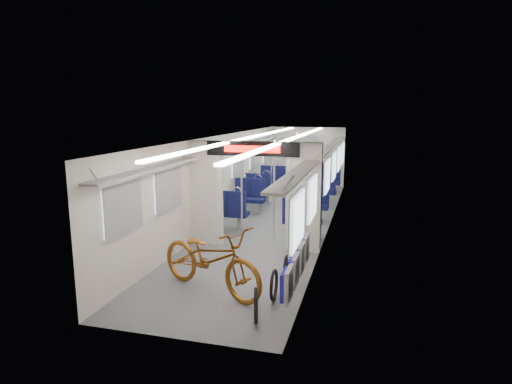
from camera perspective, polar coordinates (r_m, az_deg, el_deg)
carriage at (r=10.79m, az=2.10°, el=3.16°), size 12.00×12.02×2.31m
bicycle at (r=7.08m, az=-6.08°, el=-8.80°), size 2.29×1.59×1.14m
flip_bench at (r=6.80m, az=5.47°, el=-9.56°), size 0.12×2.07×0.47m
bike_hoop_a at (r=6.20m, az=-0.02°, el=-15.11°), size 0.19×0.51×0.51m
bike_hoop_b at (r=6.88m, az=2.40°, el=-12.46°), size 0.06×0.50×0.50m
bike_hoop_c at (r=7.55m, az=4.04°, el=-10.35°), size 0.08×0.49×0.49m
seat_bay_near_left at (r=11.49m, az=-2.14°, el=-1.17°), size 0.93×2.15×1.12m
seat_bay_near_right at (r=10.78m, az=6.89°, el=-2.16°), size 0.89×1.99×1.07m
seat_bay_far_left at (r=14.39m, az=1.42°, el=1.27°), size 0.92×2.11×1.11m
seat_bay_far_right at (r=14.54m, az=9.05°, el=1.31°), size 0.95×2.26×1.16m
stanchion_near_left at (r=9.73m, az=-1.92°, el=0.21°), size 0.04×0.04×2.30m
stanchion_near_right at (r=9.56m, az=2.42°, el=0.02°), size 0.04×0.04×2.30m
stanchion_far_left at (r=12.69m, az=2.07°, el=2.72°), size 0.04×0.04×2.30m
stanchion_far_right at (r=12.73m, az=5.38°, el=2.70°), size 0.04×0.04×2.30m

